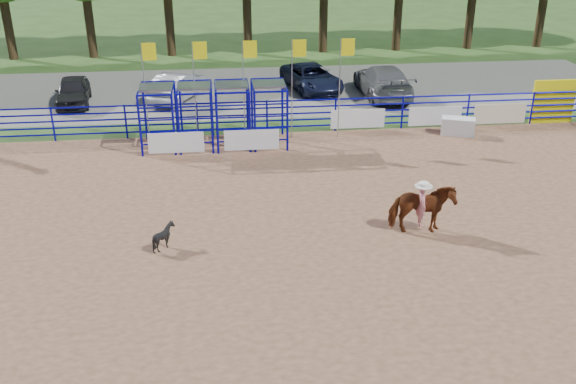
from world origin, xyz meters
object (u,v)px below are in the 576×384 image
at_px(announcer_table, 458,126).
at_px(car_a, 73,91).
at_px(car_b, 177,86).
at_px(horse_and_rider, 422,207).
at_px(car_d, 383,81).
at_px(calf, 164,236).
at_px(car_c, 311,77).

distance_m(announcer_table, car_a, 18.60).
bearing_deg(car_b, horse_and_rider, 140.85).
bearing_deg(car_d, calf, 55.26).
relative_size(announcer_table, calf, 1.80).
xyz_separation_m(announcer_table, horse_and_rider, (-4.27, -8.56, 0.50)).
distance_m(horse_and_rider, car_b, 17.29).
bearing_deg(announcer_table, car_a, 159.56).
height_order(horse_and_rider, car_d, horse_and_rider).
bearing_deg(calf, car_a, 13.55).
distance_m(announcer_table, car_b, 14.04).
relative_size(horse_and_rider, car_b, 0.55).
xyz_separation_m(horse_and_rider, car_a, (-13.16, 15.06, -0.22)).
relative_size(calf, car_a, 0.20).
bearing_deg(car_d, announcer_table, 105.34).
relative_size(car_a, car_b, 0.92).
xyz_separation_m(car_a, car_c, (12.15, 1.35, -0.00)).
distance_m(car_a, car_c, 12.22).
bearing_deg(car_c, car_d, -38.00).
bearing_deg(car_d, car_b, -2.93).
distance_m(calf, car_c, 17.85).
distance_m(car_c, car_d, 3.84).
height_order(car_a, car_d, car_d).
xyz_separation_m(announcer_table, car_c, (-5.28, 7.85, 0.28)).
xyz_separation_m(calf, car_d, (10.21, 14.98, 0.39)).
relative_size(car_c, car_d, 0.87).
xyz_separation_m(announcer_table, car_a, (-17.43, 6.50, 0.28)).
bearing_deg(car_d, car_c, -24.44).
distance_m(calf, car_d, 18.14).
xyz_separation_m(calf, car_b, (-0.32, 15.44, 0.30)).
distance_m(announcer_table, car_c, 9.46).
height_order(horse_and_rider, car_b, horse_and_rider).
relative_size(car_b, car_c, 0.89).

